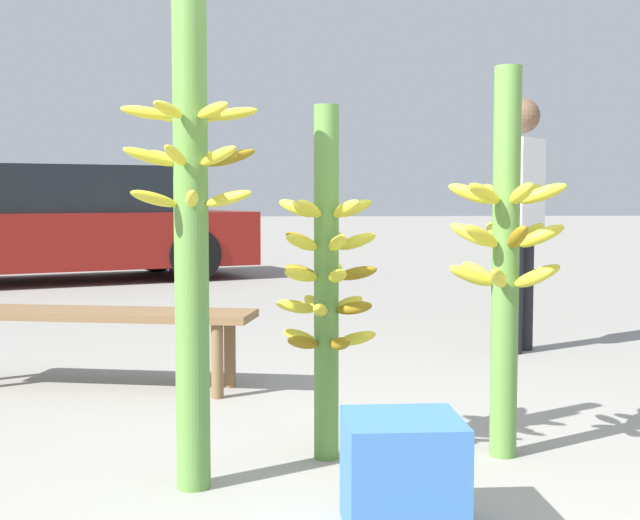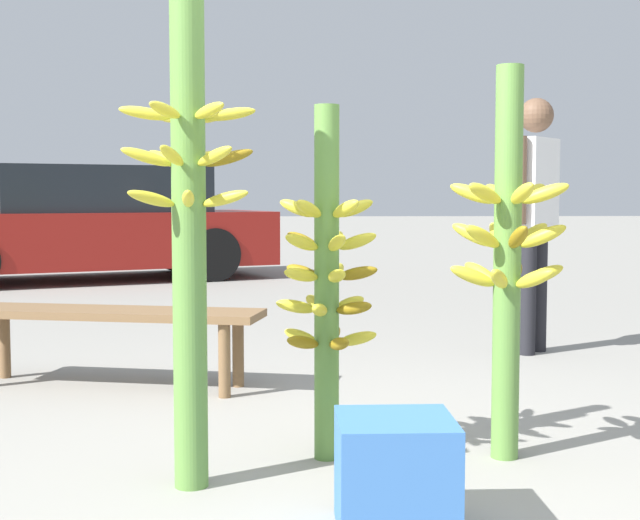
# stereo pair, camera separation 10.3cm
# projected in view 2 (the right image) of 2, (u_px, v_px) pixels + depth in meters

# --- Properties ---
(ground_plane) EXTENTS (80.00, 80.00, 0.00)m
(ground_plane) POSITION_uv_depth(u_px,v_px,m) (358.00, 501.00, 2.89)
(ground_plane) COLOR gray
(banana_stalk_left) EXTENTS (0.46, 0.45, 1.63)m
(banana_stalk_left) POSITION_uv_depth(u_px,v_px,m) (189.00, 232.00, 2.97)
(banana_stalk_left) COLOR #5B8C3D
(banana_stalk_left) RESTS_ON ground_plane
(banana_stalk_center) EXTENTS (0.39, 0.38, 1.32)m
(banana_stalk_center) POSITION_uv_depth(u_px,v_px,m) (327.00, 280.00, 3.31)
(banana_stalk_center) COLOR #5B8C3D
(banana_stalk_center) RESTS_ON ground_plane
(banana_stalk_right) EXTENTS (0.45, 0.45, 1.47)m
(banana_stalk_right) POSITION_uv_depth(u_px,v_px,m) (507.00, 254.00, 3.31)
(banana_stalk_right) COLOR #5B8C3D
(banana_stalk_right) RESTS_ON ground_plane
(vendor_person) EXTENTS (0.42, 0.48, 1.59)m
(vendor_person) POSITION_uv_depth(u_px,v_px,m) (535.00, 200.00, 5.54)
(vendor_person) COLOR black
(vendor_person) RESTS_ON ground_plane
(market_bench) EXTENTS (1.64, 0.69, 0.41)m
(market_bench) POSITION_uv_depth(u_px,v_px,m) (108.00, 320.00, 4.58)
(market_bench) COLOR brown
(market_bench) RESTS_ON ground_plane
(parked_car) EXTENTS (4.57, 3.19, 1.33)m
(parked_car) POSITION_uv_depth(u_px,v_px,m) (89.00, 225.00, 10.42)
(parked_car) COLOR maroon
(parked_car) RESTS_ON ground_plane
(produce_crate) EXTENTS (0.34, 0.34, 0.34)m
(produce_crate) POSITION_uv_depth(u_px,v_px,m) (395.00, 475.00, 2.61)
(produce_crate) COLOR #386BB2
(produce_crate) RESTS_ON ground_plane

